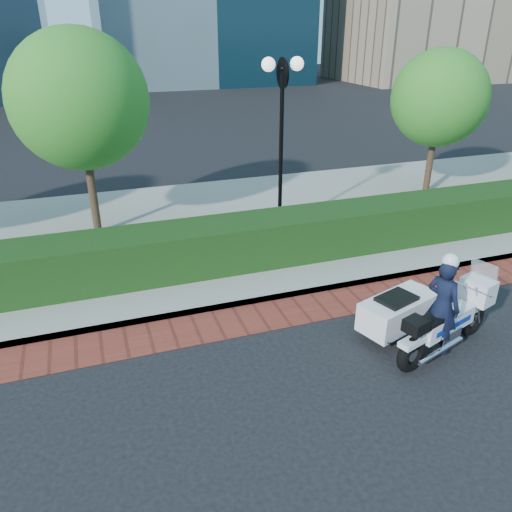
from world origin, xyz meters
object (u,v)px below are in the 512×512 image
object	(u,v)px
lamppost	(282,120)
tree_b	(79,100)
tree_c	(439,98)
police_motorcycle	(426,312)

from	to	relation	value
lamppost	tree_b	world-z (taller)	tree_b
tree_b	tree_c	xyz separation A→B (m)	(10.00, -0.00, -0.39)
tree_c	police_motorcycle	distance (m)	8.74
lamppost	police_motorcycle	world-z (taller)	lamppost
lamppost	tree_c	bearing A→B (deg)	13.30
lamppost	tree_c	size ratio (longest dim) A/B	0.98
lamppost	tree_b	xyz separation A→B (m)	(-4.50, 1.30, 0.48)
tree_c	police_motorcycle	size ratio (longest dim) A/B	1.83
tree_b	lamppost	bearing A→B (deg)	-16.11
lamppost	tree_b	size ratio (longest dim) A/B	0.86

